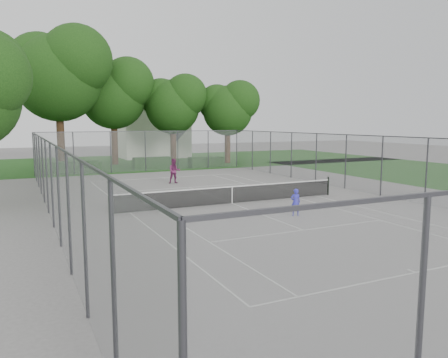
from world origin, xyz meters
name	(u,v)px	position (x,y,z in m)	size (l,w,h in m)	color
ground	(232,204)	(0.00, 0.00, 0.00)	(120.00, 120.00, 0.00)	slate
grass_far	(123,163)	(0.00, 26.00, 0.00)	(60.00, 20.00, 0.00)	#1B4915
court_markings	(232,203)	(0.00, 0.00, 0.01)	(11.03, 23.83, 0.01)	silver
tennis_net	(232,194)	(0.00, 0.00, 0.51)	(12.87, 0.10, 1.10)	black
perimeter_fence	(232,170)	(0.00, 0.00, 1.81)	(18.08, 34.08, 3.52)	#38383D
tree_far_left	(59,71)	(-6.35, 22.19, 8.88)	(8.99, 8.21, 12.92)	#382114
tree_far_midleft	(114,91)	(-1.07, 24.25, 7.34)	(7.43, 6.79, 10.68)	#382114
tree_far_midright	(174,102)	(4.63, 22.71, 6.30)	(6.38, 5.82, 9.17)	#382114
tree_far_right	(228,107)	(9.96, 20.78, 5.89)	(5.97, 5.45, 8.58)	#382114
hedge_left	(77,167)	(-5.57, 18.56, 0.48)	(3.87, 1.16, 0.97)	#193F14
hedge_mid	(152,163)	(1.04, 18.65, 0.54)	(3.42, 0.98, 1.08)	#193F14
hedge_right	(206,162)	(6.14, 17.92, 0.49)	(3.24, 1.19, 0.97)	#193F14
house	(153,125)	(4.91, 31.44, 3.94)	(7.86, 6.09, 9.78)	white
girl_player	(295,202)	(1.30, -3.96, 0.63)	(0.46, 0.30, 1.27)	#3735C9
woman_player	(174,171)	(-0.24, 8.61, 0.87)	(0.85, 0.66, 1.75)	#732656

